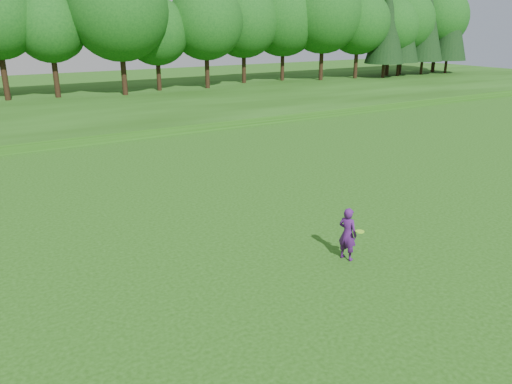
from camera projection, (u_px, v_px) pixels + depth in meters
ground at (302, 248)px, 16.97m from camera, size 140.00×140.00×0.00m
berm at (77, 105)px, 44.45m from camera, size 130.00×30.00×0.60m
walking_path at (125, 138)px, 33.19m from camera, size 130.00×1.60×0.04m
treeline at (57, 13)px, 45.20m from camera, size 104.00×7.00×15.00m
woman at (348, 234)px, 15.88m from camera, size 0.59×0.98×1.75m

